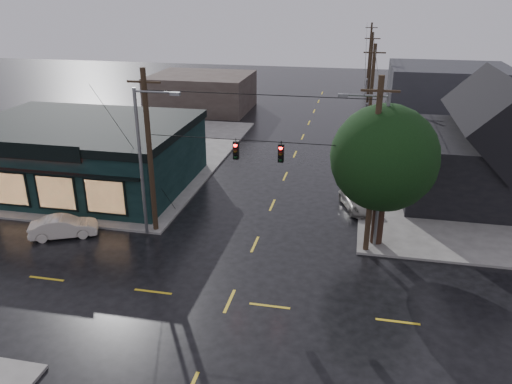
% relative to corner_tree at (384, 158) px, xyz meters
% --- Properties ---
extents(ground_plane, '(160.00, 160.00, 0.00)m').
position_rel_corner_tree_xyz_m(ground_plane, '(-7.09, -7.50, -5.43)').
color(ground_plane, black).
extents(sidewalk_nw, '(28.00, 28.00, 0.15)m').
position_rel_corner_tree_xyz_m(sidewalk_nw, '(-27.09, 12.50, -5.35)').
color(sidewalk_nw, slate).
rests_on(sidewalk_nw, ground).
extents(pizza_shop, '(16.30, 12.34, 4.90)m').
position_rel_corner_tree_xyz_m(pizza_shop, '(-22.09, 5.44, -2.87)').
color(pizza_shop, black).
rests_on(pizza_shop, ground).
extents(ne_building, '(12.60, 11.60, 8.75)m').
position_rel_corner_tree_xyz_m(ne_building, '(7.91, 9.50, -0.96)').
color(ne_building, black).
rests_on(ne_building, ground).
extents(corner_tree, '(6.06, 6.06, 8.34)m').
position_rel_corner_tree_xyz_m(corner_tree, '(0.00, 0.00, 0.00)').
color(corner_tree, black).
rests_on(corner_tree, ground).
extents(utility_pole_nw, '(2.00, 0.32, 10.15)m').
position_rel_corner_tree_xyz_m(utility_pole_nw, '(-13.59, -1.00, -5.43)').
color(utility_pole_nw, black).
rests_on(utility_pole_nw, ground).
extents(utility_pole_ne, '(2.00, 0.32, 10.15)m').
position_rel_corner_tree_xyz_m(utility_pole_ne, '(-0.59, -1.00, -5.43)').
color(utility_pole_ne, black).
rests_on(utility_pole_ne, ground).
extents(utility_pole_far_a, '(2.00, 0.32, 9.65)m').
position_rel_corner_tree_xyz_m(utility_pole_far_a, '(-0.59, 20.50, -5.43)').
color(utility_pole_far_a, black).
rests_on(utility_pole_far_a, ground).
extents(utility_pole_far_b, '(2.00, 0.32, 9.15)m').
position_rel_corner_tree_xyz_m(utility_pole_far_b, '(-0.59, 40.50, -5.43)').
color(utility_pole_far_b, black).
rests_on(utility_pole_far_b, ground).
extents(utility_pole_far_c, '(2.00, 0.32, 9.15)m').
position_rel_corner_tree_xyz_m(utility_pole_far_c, '(-0.59, 60.50, -5.43)').
color(utility_pole_far_c, black).
rests_on(utility_pole_far_c, ground).
extents(span_signal_assembly, '(13.00, 0.48, 1.23)m').
position_rel_corner_tree_xyz_m(span_signal_assembly, '(-6.99, -1.00, 0.27)').
color(span_signal_assembly, black).
rests_on(span_signal_assembly, ground).
extents(streetlight_nw, '(5.40, 0.30, 9.15)m').
position_rel_corner_tree_xyz_m(streetlight_nw, '(-13.89, -1.70, -5.43)').
color(streetlight_nw, slate).
rests_on(streetlight_nw, ground).
extents(streetlight_ne, '(5.40, 0.30, 9.15)m').
position_rel_corner_tree_xyz_m(streetlight_ne, '(-0.09, -0.30, -5.43)').
color(streetlight_ne, slate).
rests_on(streetlight_ne, ground).
extents(bg_building_west, '(12.00, 10.00, 4.40)m').
position_rel_corner_tree_xyz_m(bg_building_west, '(-21.09, 32.50, -3.23)').
color(bg_building_west, '#3B2F2B').
rests_on(bg_building_west, ground).
extents(bg_building_east, '(14.00, 12.00, 5.60)m').
position_rel_corner_tree_xyz_m(bg_building_east, '(8.91, 37.50, -2.63)').
color(bg_building_east, '#2A2A2F').
rests_on(bg_building_east, ground).
extents(sedan_cream, '(4.21, 2.95, 1.32)m').
position_rel_corner_tree_xyz_m(sedan_cream, '(-18.81, -2.89, -4.77)').
color(sedan_cream, beige).
rests_on(sedan_cream, ground).
extents(suv_silver, '(3.14, 4.57, 1.16)m').
position_rel_corner_tree_xyz_m(suv_silver, '(-1.09, 5.04, -4.85)').
color(suv_silver, gray).
rests_on(suv_silver, ground).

